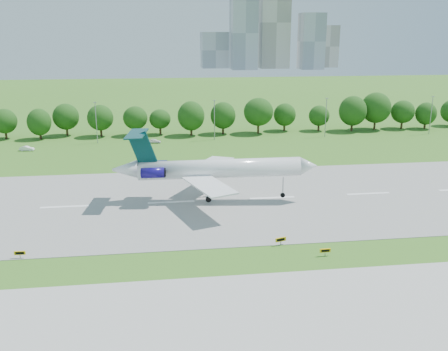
{
  "coord_description": "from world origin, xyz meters",
  "views": [
    {
      "loc": [
        -1.95,
        -66.84,
        31.72
      ],
      "look_at": [
        9.38,
        18.0,
        7.09
      ],
      "focal_mm": 40.0,
      "sensor_mm": 36.0,
      "label": 1
    }
  ],
  "objects_px": {
    "airliner": "(209,168)",
    "service_vehicle_b": "(154,141)",
    "service_vehicle_a": "(27,148)",
    "taxi_sign_left": "(20,253)"
  },
  "relations": [
    {
      "from": "taxi_sign_left",
      "to": "service_vehicle_b",
      "type": "height_order",
      "value": "service_vehicle_b"
    },
    {
      "from": "service_vehicle_a",
      "to": "taxi_sign_left",
      "type": "bearing_deg",
      "value": -160.14
    },
    {
      "from": "service_vehicle_b",
      "to": "airliner",
      "type": "bearing_deg",
      "value": -161.25
    },
    {
      "from": "airliner",
      "to": "service_vehicle_b",
      "type": "relative_size",
      "value": 10.56
    },
    {
      "from": "airliner",
      "to": "service_vehicle_b",
      "type": "distance_m",
      "value": 55.87
    },
    {
      "from": "airliner",
      "to": "service_vehicle_b",
      "type": "xyz_separation_m",
      "value": [
        -10.7,
        54.51,
        -5.93
      ]
    },
    {
      "from": "service_vehicle_a",
      "to": "service_vehicle_b",
      "type": "relative_size",
      "value": 1.04
    },
    {
      "from": "airliner",
      "to": "taxi_sign_left",
      "type": "distance_m",
      "value": 37.81
    },
    {
      "from": "airliner",
      "to": "service_vehicle_a",
      "type": "relative_size",
      "value": 10.14
    },
    {
      "from": "taxi_sign_left",
      "to": "service_vehicle_a",
      "type": "relative_size",
      "value": 0.42
    }
  ]
}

